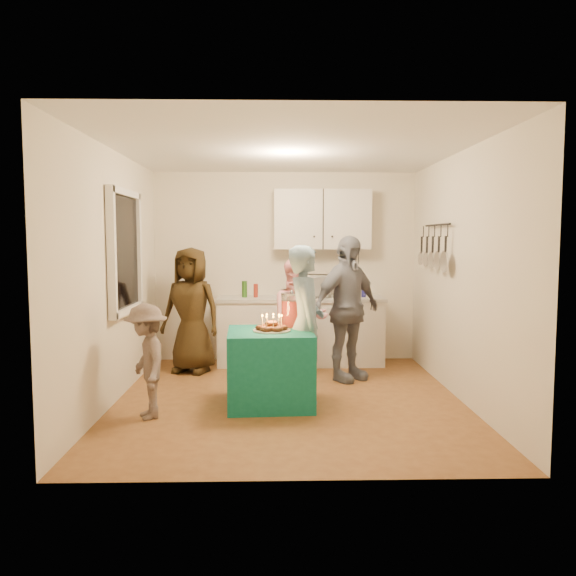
{
  "coord_description": "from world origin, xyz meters",
  "views": [
    {
      "loc": [
        -0.15,
        -5.79,
        1.69
      ],
      "look_at": [
        0.0,
        0.35,
        1.15
      ],
      "focal_mm": 35.0,
      "sensor_mm": 36.0,
      "label": 1
    }
  ],
  "objects_px": {
    "counter": "(300,332)",
    "woman_back_right": "(347,308)",
    "woman_back_left": "(191,310)",
    "child_near_left": "(147,361)",
    "man_birthday": "(306,324)",
    "woman_back_center": "(299,320)",
    "party_table": "(270,368)",
    "punch_jar": "(292,311)",
    "microwave": "(309,286)"
  },
  "relations": [
    {
      "from": "microwave",
      "to": "child_near_left",
      "type": "height_order",
      "value": "microwave"
    },
    {
      "from": "woman_back_right",
      "to": "punch_jar",
      "type": "bearing_deg",
      "value": -170.6
    },
    {
      "from": "punch_jar",
      "to": "woman_back_left",
      "type": "relative_size",
      "value": 0.21
    },
    {
      "from": "party_table",
      "to": "punch_jar",
      "type": "bearing_deg",
      "value": 47.63
    },
    {
      "from": "counter",
      "to": "party_table",
      "type": "height_order",
      "value": "counter"
    },
    {
      "from": "woman_back_left",
      "to": "child_near_left",
      "type": "xyz_separation_m",
      "value": [
        -0.15,
        -1.85,
        -0.25
      ]
    },
    {
      "from": "woman_back_right",
      "to": "child_near_left",
      "type": "bearing_deg",
      "value": 176.33
    },
    {
      "from": "woman_back_left",
      "to": "child_near_left",
      "type": "distance_m",
      "value": 1.87
    },
    {
      "from": "woman_back_center",
      "to": "microwave",
      "type": "bearing_deg",
      "value": 68.71
    },
    {
      "from": "child_near_left",
      "to": "microwave",
      "type": "bearing_deg",
      "value": 120.47
    },
    {
      "from": "counter",
      "to": "woman_back_left",
      "type": "xyz_separation_m",
      "value": [
        -1.4,
        -0.42,
        0.36
      ]
    },
    {
      "from": "woman_back_right",
      "to": "child_near_left",
      "type": "height_order",
      "value": "woman_back_right"
    },
    {
      "from": "woman_back_right",
      "to": "child_near_left",
      "type": "xyz_separation_m",
      "value": [
        -2.06,
        -1.38,
        -0.32
      ]
    },
    {
      "from": "woman_back_left",
      "to": "woman_back_right",
      "type": "relative_size",
      "value": 0.92
    },
    {
      "from": "party_table",
      "to": "woman_back_center",
      "type": "relative_size",
      "value": 0.58
    },
    {
      "from": "man_birthday",
      "to": "woman_back_left",
      "type": "xyz_separation_m",
      "value": [
        -1.38,
        1.32,
        -0.02
      ]
    },
    {
      "from": "counter",
      "to": "man_birthday",
      "type": "height_order",
      "value": "man_birthday"
    },
    {
      "from": "woman_back_center",
      "to": "woman_back_right",
      "type": "distance_m",
      "value": 0.59
    },
    {
      "from": "woman_back_left",
      "to": "child_near_left",
      "type": "bearing_deg",
      "value": -76.89
    },
    {
      "from": "counter",
      "to": "man_birthday",
      "type": "relative_size",
      "value": 1.36
    },
    {
      "from": "woman_back_center",
      "to": "woman_back_left",
      "type": "bearing_deg",
      "value": 150.5
    },
    {
      "from": "microwave",
      "to": "party_table",
      "type": "distance_m",
      "value": 2.05
    },
    {
      "from": "woman_back_left",
      "to": "woman_back_center",
      "type": "xyz_separation_m",
      "value": [
        1.34,
        -0.48,
        -0.06
      ]
    },
    {
      "from": "man_birthday",
      "to": "woman_back_center",
      "type": "height_order",
      "value": "man_birthday"
    },
    {
      "from": "microwave",
      "to": "counter",
      "type": "bearing_deg",
      "value": 178.52
    },
    {
      "from": "punch_jar",
      "to": "man_birthday",
      "type": "relative_size",
      "value": 0.21
    },
    {
      "from": "punch_jar",
      "to": "woman_back_right",
      "type": "xyz_separation_m",
      "value": [
        0.68,
        0.72,
        -0.07
      ]
    },
    {
      "from": "microwave",
      "to": "woman_back_center",
      "type": "height_order",
      "value": "woman_back_center"
    },
    {
      "from": "man_birthday",
      "to": "woman_back_center",
      "type": "bearing_deg",
      "value": -2.93
    },
    {
      "from": "party_table",
      "to": "man_birthday",
      "type": "height_order",
      "value": "man_birthday"
    },
    {
      "from": "party_table",
      "to": "woman_back_right",
      "type": "bearing_deg",
      "value": 47.11
    },
    {
      "from": "microwave",
      "to": "punch_jar",
      "type": "bearing_deg",
      "value": -101.56
    },
    {
      "from": "woman_back_center",
      "to": "child_near_left",
      "type": "bearing_deg",
      "value": -147.16
    },
    {
      "from": "microwave",
      "to": "woman_back_left",
      "type": "height_order",
      "value": "woman_back_left"
    },
    {
      "from": "punch_jar",
      "to": "woman_back_left",
      "type": "bearing_deg",
      "value": 136.14
    },
    {
      "from": "woman_back_center",
      "to": "woman_back_right",
      "type": "height_order",
      "value": "woman_back_right"
    },
    {
      "from": "man_birthday",
      "to": "woman_back_left",
      "type": "height_order",
      "value": "man_birthday"
    },
    {
      "from": "microwave",
      "to": "party_table",
      "type": "height_order",
      "value": "microwave"
    },
    {
      "from": "woman_back_right",
      "to": "microwave",
      "type": "bearing_deg",
      "value": 76.15
    },
    {
      "from": "counter",
      "to": "child_near_left",
      "type": "height_order",
      "value": "child_near_left"
    },
    {
      "from": "counter",
      "to": "woman_back_right",
      "type": "relative_size",
      "value": 1.27
    },
    {
      "from": "woman_back_right",
      "to": "man_birthday",
      "type": "bearing_deg",
      "value": -159.72
    },
    {
      "from": "counter",
      "to": "party_table",
      "type": "distance_m",
      "value": 1.91
    },
    {
      "from": "woman_back_right",
      "to": "counter",
      "type": "bearing_deg",
      "value": 82.31
    },
    {
      "from": "punch_jar",
      "to": "woman_back_center",
      "type": "bearing_deg",
      "value": 81.79
    },
    {
      "from": "woman_back_center",
      "to": "man_birthday",
      "type": "bearing_deg",
      "value": -97.2
    },
    {
      "from": "punch_jar",
      "to": "child_near_left",
      "type": "bearing_deg",
      "value": -154.53
    },
    {
      "from": "party_table",
      "to": "counter",
      "type": "bearing_deg",
      "value": 78.03
    },
    {
      "from": "punch_jar",
      "to": "child_near_left",
      "type": "distance_m",
      "value": 1.58
    },
    {
      "from": "woman_back_center",
      "to": "woman_back_right",
      "type": "relative_size",
      "value": 0.84
    }
  ]
}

